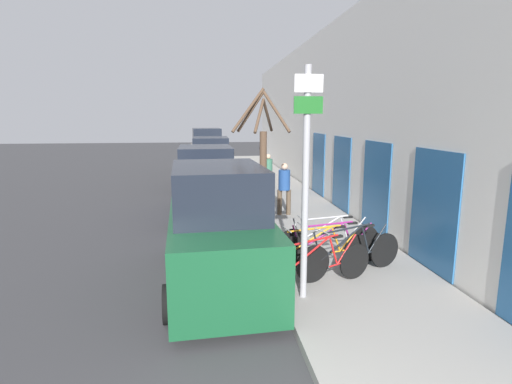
{
  "coord_description": "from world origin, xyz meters",
  "views": [
    {
      "loc": [
        -0.24,
        -2.06,
        3.18
      ],
      "look_at": [
        0.82,
        6.44,
        1.59
      ],
      "focal_mm": 28.0,
      "sensor_mm": 36.0,
      "label": 1
    }
  ],
  "objects_px": {
    "street_tree": "(262,161)",
    "signpost": "(306,179)",
    "pedestrian_near": "(268,170)",
    "bicycle_2": "(320,251)",
    "bicycle_3": "(332,246)",
    "bicycle_4": "(329,239)",
    "parked_car_1": "(206,184)",
    "pedestrian_far": "(284,185)",
    "parked_car_0": "(218,231)",
    "bicycle_0": "(318,266)",
    "bicycle_1": "(351,254)",
    "parked_car_3": "(207,152)",
    "parked_car_2": "(211,164)"
  },
  "relations": [
    {
      "from": "signpost",
      "to": "bicycle_0",
      "type": "distance_m",
      "value": 1.72
    },
    {
      "from": "bicycle_2",
      "to": "pedestrian_near",
      "type": "xyz_separation_m",
      "value": [
        0.29,
        8.65,
        0.52
      ]
    },
    {
      "from": "bicycle_4",
      "to": "parked_car_1",
      "type": "height_order",
      "value": "parked_car_1"
    },
    {
      "from": "parked_car_0",
      "to": "pedestrian_far",
      "type": "bearing_deg",
      "value": 61.67
    },
    {
      "from": "bicycle_2",
      "to": "parked_car_3",
      "type": "xyz_separation_m",
      "value": [
        -2.19,
        16.54,
        0.61
      ]
    },
    {
      "from": "parked_car_3",
      "to": "street_tree",
      "type": "distance_m",
      "value": 13.32
    },
    {
      "from": "bicycle_2",
      "to": "parked_car_1",
      "type": "relative_size",
      "value": 0.55
    },
    {
      "from": "parked_car_1",
      "to": "pedestrian_far",
      "type": "distance_m",
      "value": 2.56
    },
    {
      "from": "bicycle_0",
      "to": "street_tree",
      "type": "bearing_deg",
      "value": -14.97
    },
    {
      "from": "bicycle_2",
      "to": "bicycle_3",
      "type": "xyz_separation_m",
      "value": [
        0.34,
        0.24,
        0.0
      ]
    },
    {
      "from": "parked_car_0",
      "to": "bicycle_3",
      "type": "bearing_deg",
      "value": 5.14
    },
    {
      "from": "parked_car_0",
      "to": "parked_car_1",
      "type": "xyz_separation_m",
      "value": [
        -0.22,
        5.53,
        -0.0
      ]
    },
    {
      "from": "bicycle_2",
      "to": "street_tree",
      "type": "distance_m",
      "value": 3.71
    },
    {
      "from": "bicycle_1",
      "to": "signpost",
      "type": "bearing_deg",
      "value": 107.23
    },
    {
      "from": "parked_car_0",
      "to": "parked_car_1",
      "type": "bearing_deg",
      "value": 88.86
    },
    {
      "from": "bicycle_3",
      "to": "pedestrian_far",
      "type": "height_order",
      "value": "pedestrian_far"
    },
    {
      "from": "pedestrian_far",
      "to": "parked_car_2",
      "type": "bearing_deg",
      "value": 116.41
    },
    {
      "from": "parked_car_3",
      "to": "pedestrian_far",
      "type": "xyz_separation_m",
      "value": [
        2.37,
        -11.86,
        -0.05
      ]
    },
    {
      "from": "parked_car_3",
      "to": "parked_car_0",
      "type": "bearing_deg",
      "value": -92.99
    },
    {
      "from": "bicycle_2",
      "to": "parked_car_1",
      "type": "height_order",
      "value": "parked_car_1"
    },
    {
      "from": "parked_car_2",
      "to": "pedestrian_near",
      "type": "distance_m",
      "value": 3.29
    },
    {
      "from": "bicycle_1",
      "to": "parked_car_1",
      "type": "bearing_deg",
      "value": 6.45
    },
    {
      "from": "parked_car_2",
      "to": "parked_car_1",
      "type": "bearing_deg",
      "value": -92.02
    },
    {
      "from": "bicycle_2",
      "to": "parked_car_0",
      "type": "distance_m",
      "value": 2.11
    },
    {
      "from": "signpost",
      "to": "parked_car_1",
      "type": "height_order",
      "value": "signpost"
    },
    {
      "from": "signpost",
      "to": "bicycle_1",
      "type": "relative_size",
      "value": 1.63
    },
    {
      "from": "parked_car_2",
      "to": "pedestrian_near",
      "type": "height_order",
      "value": "parked_car_2"
    },
    {
      "from": "bicycle_4",
      "to": "parked_car_2",
      "type": "height_order",
      "value": "parked_car_2"
    },
    {
      "from": "signpost",
      "to": "street_tree",
      "type": "bearing_deg",
      "value": 90.92
    },
    {
      "from": "signpost",
      "to": "bicycle_3",
      "type": "xyz_separation_m",
      "value": [
        0.97,
        1.44,
        -1.66
      ]
    },
    {
      "from": "signpost",
      "to": "pedestrian_near",
      "type": "bearing_deg",
      "value": 84.65
    },
    {
      "from": "bicycle_3",
      "to": "parked_car_2",
      "type": "relative_size",
      "value": 0.53
    },
    {
      "from": "bicycle_2",
      "to": "parked_car_3",
      "type": "height_order",
      "value": "parked_car_3"
    },
    {
      "from": "bicycle_2",
      "to": "pedestrian_far",
      "type": "bearing_deg",
      "value": -10.34
    },
    {
      "from": "bicycle_4",
      "to": "pedestrian_near",
      "type": "xyz_separation_m",
      "value": [
        -0.15,
        7.9,
        0.52
      ]
    },
    {
      "from": "street_tree",
      "to": "signpost",
      "type": "bearing_deg",
      "value": -89.08
    },
    {
      "from": "bicycle_3",
      "to": "pedestrian_near",
      "type": "distance_m",
      "value": 8.43
    },
    {
      "from": "bicycle_0",
      "to": "parked_car_1",
      "type": "relative_size",
      "value": 0.52
    },
    {
      "from": "pedestrian_far",
      "to": "signpost",
      "type": "bearing_deg",
      "value": -90.63
    },
    {
      "from": "bicycle_3",
      "to": "bicycle_0",
      "type": "bearing_deg",
      "value": 145.03
    },
    {
      "from": "parked_car_2",
      "to": "pedestrian_far",
      "type": "xyz_separation_m",
      "value": [
        2.19,
        -6.32,
        0.04
      ]
    },
    {
      "from": "signpost",
      "to": "bicycle_0",
      "type": "xyz_separation_m",
      "value": [
        0.35,
        0.34,
        -1.65
      ]
    },
    {
      "from": "pedestrian_far",
      "to": "pedestrian_near",
      "type": "bearing_deg",
      "value": 95.7
    },
    {
      "from": "bicycle_0",
      "to": "street_tree",
      "type": "height_order",
      "value": "street_tree"
    },
    {
      "from": "bicycle_4",
      "to": "parked_car_1",
      "type": "relative_size",
      "value": 0.54
    },
    {
      "from": "bicycle_1",
      "to": "pedestrian_near",
      "type": "relative_size",
      "value": 1.5
    },
    {
      "from": "bicycle_3",
      "to": "parked_car_0",
      "type": "distance_m",
      "value": 2.46
    },
    {
      "from": "bicycle_3",
      "to": "parked_car_0",
      "type": "bearing_deg",
      "value": 93.11
    },
    {
      "from": "signpost",
      "to": "parked_car_0",
      "type": "xyz_separation_m",
      "value": [
        -1.41,
        1.08,
        -1.15
      ]
    },
    {
      "from": "bicycle_4",
      "to": "parked_car_2",
      "type": "distance_m",
      "value": 10.54
    }
  ]
}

